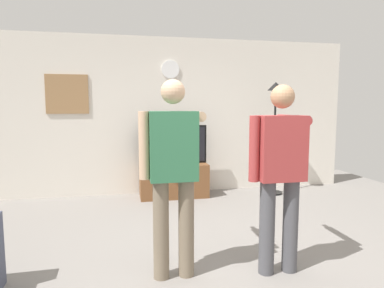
{
  "coord_description": "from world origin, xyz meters",
  "views": [
    {
      "loc": [
        -0.87,
        -2.97,
        1.53
      ],
      "look_at": [
        -0.01,
        1.2,
        1.05
      ],
      "focal_mm": 31.67,
      "sensor_mm": 36.0,
      "label": 1
    }
  ],
  "objects_px": {
    "wall_clock": "(170,69)",
    "person_standing_nearer_couch": "(280,168)",
    "tv_stand": "(174,180)",
    "television": "(173,145)",
    "person_standing_nearer_lamp": "(173,167)",
    "floor_lamp": "(275,115)",
    "framed_picture": "(67,94)"
  },
  "relations": [
    {
      "from": "tv_stand",
      "to": "person_standing_nearer_couch",
      "type": "relative_size",
      "value": 0.66
    },
    {
      "from": "television",
      "to": "person_standing_nearer_lamp",
      "type": "bearing_deg",
      "value": -98.31
    },
    {
      "from": "wall_clock",
      "to": "person_standing_nearer_couch",
      "type": "height_order",
      "value": "wall_clock"
    },
    {
      "from": "framed_picture",
      "to": "floor_lamp",
      "type": "distance_m",
      "value": 3.49
    },
    {
      "from": "wall_clock",
      "to": "floor_lamp",
      "type": "relative_size",
      "value": 0.16
    },
    {
      "from": "floor_lamp",
      "to": "person_standing_nearer_lamp",
      "type": "xyz_separation_m",
      "value": [
        -2.14,
        -2.52,
        -0.38
      ]
    },
    {
      "from": "floor_lamp",
      "to": "person_standing_nearer_lamp",
      "type": "bearing_deg",
      "value": -130.31
    },
    {
      "from": "wall_clock",
      "to": "person_standing_nearer_couch",
      "type": "bearing_deg",
      "value": -79.78
    },
    {
      "from": "framed_picture",
      "to": "floor_lamp",
      "type": "xyz_separation_m",
      "value": [
        3.44,
        -0.46,
        -0.34
      ]
    },
    {
      "from": "framed_picture",
      "to": "person_standing_nearer_couch",
      "type": "relative_size",
      "value": 0.39
    },
    {
      "from": "floor_lamp",
      "to": "person_standing_nearer_lamp",
      "type": "distance_m",
      "value": 3.32
    },
    {
      "from": "tv_stand",
      "to": "wall_clock",
      "type": "distance_m",
      "value": 1.9
    },
    {
      "from": "floor_lamp",
      "to": "person_standing_nearer_couch",
      "type": "height_order",
      "value": "floor_lamp"
    },
    {
      "from": "framed_picture",
      "to": "person_standing_nearer_couch",
      "type": "height_order",
      "value": "framed_picture"
    },
    {
      "from": "floor_lamp",
      "to": "person_standing_nearer_couch",
      "type": "xyz_separation_m",
      "value": [
        -1.18,
        -2.63,
        -0.41
      ]
    },
    {
      "from": "television",
      "to": "floor_lamp",
      "type": "bearing_deg",
      "value": -6.88
    },
    {
      "from": "tv_stand",
      "to": "person_standing_nearer_couch",
      "type": "distance_m",
      "value": 2.93
    },
    {
      "from": "framed_picture",
      "to": "person_standing_nearer_couch",
      "type": "bearing_deg",
      "value": -53.8
    },
    {
      "from": "tv_stand",
      "to": "person_standing_nearer_couch",
      "type": "bearing_deg",
      "value": -78.74
    },
    {
      "from": "television",
      "to": "person_standing_nearer_lamp",
      "type": "distance_m",
      "value": 2.76
    },
    {
      "from": "television",
      "to": "floor_lamp",
      "type": "height_order",
      "value": "floor_lamp"
    },
    {
      "from": "framed_picture",
      "to": "wall_clock",
      "type": "bearing_deg",
      "value": -0.17
    },
    {
      "from": "tv_stand",
      "to": "framed_picture",
      "type": "xyz_separation_m",
      "value": [
        -1.7,
        0.3,
        1.44
      ]
    },
    {
      "from": "person_standing_nearer_lamp",
      "to": "television",
      "type": "bearing_deg",
      "value": 81.69
    },
    {
      "from": "tv_stand",
      "to": "television",
      "type": "xyz_separation_m",
      "value": [
        -0.0,
        0.05,
        0.6
      ]
    },
    {
      "from": "framed_picture",
      "to": "person_standing_nearer_lamp",
      "type": "relative_size",
      "value": 0.38
    },
    {
      "from": "framed_picture",
      "to": "person_standing_nearer_lamp",
      "type": "xyz_separation_m",
      "value": [
        1.3,
        -2.98,
        -0.72
      ]
    },
    {
      "from": "tv_stand",
      "to": "television",
      "type": "distance_m",
      "value": 0.6
    },
    {
      "from": "tv_stand",
      "to": "television",
      "type": "relative_size",
      "value": 0.99
    },
    {
      "from": "person_standing_nearer_lamp",
      "to": "person_standing_nearer_couch",
      "type": "relative_size",
      "value": 1.02
    },
    {
      "from": "tv_stand",
      "to": "television",
      "type": "height_order",
      "value": "television"
    },
    {
      "from": "wall_clock",
      "to": "tv_stand",
      "type": "bearing_deg",
      "value": -90.0
    }
  ]
}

